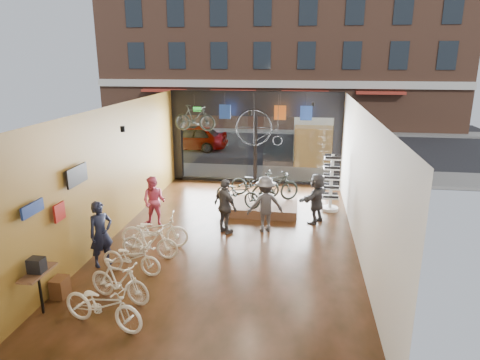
% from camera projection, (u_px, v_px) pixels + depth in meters
% --- Properties ---
extents(ground_plane, '(7.00, 12.00, 0.04)m').
position_uv_depth(ground_plane, '(232.00, 240.00, 12.48)').
color(ground_plane, black).
rests_on(ground_plane, ground).
extents(ceiling, '(7.00, 12.00, 0.04)m').
position_uv_depth(ceiling, '(232.00, 107.00, 11.42)').
color(ceiling, black).
rests_on(ceiling, ground).
extents(wall_left, '(0.04, 12.00, 3.80)m').
position_uv_depth(wall_left, '(113.00, 172.00, 12.44)').
color(wall_left, olive).
rests_on(wall_left, ground).
extents(wall_right, '(0.04, 12.00, 3.80)m').
position_uv_depth(wall_right, '(361.00, 181.00, 11.47)').
color(wall_right, beige).
rests_on(wall_right, ground).
extents(wall_back, '(7.00, 0.04, 3.80)m').
position_uv_depth(wall_back, '(166.00, 286.00, 6.23)').
color(wall_back, beige).
rests_on(wall_back, ground).
extents(storefront, '(7.00, 0.26, 3.80)m').
position_uv_depth(storefront, '(255.00, 138.00, 17.66)').
color(storefront, black).
rests_on(storefront, ground).
extents(exit_sign, '(0.35, 0.06, 0.18)m').
position_uv_depth(exit_sign, '(197.00, 109.00, 17.55)').
color(exit_sign, '#198C26').
rests_on(exit_sign, storefront).
extents(street_road, '(30.00, 18.00, 0.02)m').
position_uv_depth(street_road, '(271.00, 142.00, 26.74)').
color(street_road, black).
rests_on(street_road, ground).
extents(sidewalk_near, '(30.00, 2.40, 0.12)m').
position_uv_depth(sidewalk_near, '(258.00, 173.00, 19.31)').
color(sidewalk_near, slate).
rests_on(sidewalk_near, ground).
extents(sidewalk_far, '(30.00, 2.00, 0.12)m').
position_uv_depth(sidewalk_far, '(275.00, 130.00, 30.53)').
color(sidewalk_far, slate).
rests_on(sidewalk_far, ground).
extents(opposite_building, '(26.00, 5.00, 14.00)m').
position_uv_depth(opposite_building, '(279.00, 30.00, 30.98)').
color(opposite_building, brown).
rests_on(opposite_building, ground).
extents(street_car, '(4.17, 1.68, 1.42)m').
position_uv_depth(street_car, '(190.00, 137.00, 24.29)').
color(street_car, gray).
rests_on(street_car, street_road).
extents(box_truck, '(2.38, 7.13, 2.81)m').
position_uv_depth(box_truck, '(317.00, 131.00, 22.17)').
color(box_truck, silver).
rests_on(box_truck, street_road).
extents(floor_bike_0, '(1.92, 1.05, 0.96)m').
position_uv_depth(floor_bike_0, '(103.00, 305.00, 8.32)').
color(floor_bike_0, '#EFE6CF').
rests_on(floor_bike_0, ground_plane).
extents(floor_bike_1, '(1.62, 0.87, 0.94)m').
position_uv_depth(floor_bike_1, '(119.00, 281.00, 9.21)').
color(floor_bike_1, '#EFE6CF').
rests_on(floor_bike_1, ground_plane).
extents(floor_bike_2, '(1.62, 0.76, 0.82)m').
position_uv_depth(floor_bike_2, '(131.00, 258.00, 10.41)').
color(floor_bike_2, '#EFE6CF').
rests_on(floor_bike_2, ground_plane).
extents(floor_bike_3, '(1.53, 0.46, 0.91)m').
position_uv_depth(floor_bike_3, '(150.00, 242.00, 11.17)').
color(floor_bike_3, '#EFE6CF').
rests_on(floor_bike_3, ground_plane).
extents(floor_bike_4, '(1.93, 0.95, 0.97)m').
position_uv_depth(floor_bike_4, '(155.00, 231.00, 11.82)').
color(floor_bike_4, '#EFE6CF').
rests_on(floor_bike_4, ground_plane).
extents(display_platform, '(2.40, 1.80, 0.30)m').
position_uv_depth(display_platform, '(262.00, 206.00, 14.75)').
color(display_platform, brown).
rests_on(display_platform, ground_plane).
extents(display_bike_left, '(1.81, 1.25, 0.90)m').
position_uv_depth(display_bike_left, '(238.00, 193.00, 14.26)').
color(display_bike_left, black).
rests_on(display_bike_left, display_platform).
extents(display_bike_mid, '(1.78, 1.27, 1.05)m').
position_uv_depth(display_bike_mid, '(275.00, 187.00, 14.64)').
color(display_bike_mid, black).
rests_on(display_bike_mid, display_platform).
extents(display_bike_right, '(1.86, 0.89, 0.94)m').
position_uv_depth(display_bike_right, '(255.00, 183.00, 15.29)').
color(display_bike_right, black).
rests_on(display_bike_right, display_platform).
extents(customer_0, '(0.70, 0.74, 1.70)m').
position_uv_depth(customer_0, '(101.00, 234.00, 10.70)').
color(customer_0, '#161C33').
rests_on(customer_0, ground_plane).
extents(customer_1, '(0.81, 0.66, 1.58)m').
position_uv_depth(customer_1, '(154.00, 201.00, 13.30)').
color(customer_1, '#CC4C72').
rests_on(customer_1, ground_plane).
extents(customer_2, '(1.01, 0.96, 1.68)m').
position_uv_depth(customer_2, '(225.00, 206.00, 12.69)').
color(customer_2, '#3F3F44').
rests_on(customer_2, ground_plane).
extents(customer_3, '(1.25, 0.96, 1.71)m').
position_uv_depth(customer_3, '(265.00, 204.00, 12.85)').
color(customer_3, '#3F3F44').
rests_on(customer_3, ground_plane).
extents(customer_5, '(1.17, 1.54, 1.62)m').
position_uv_depth(customer_5, '(316.00, 198.00, 13.52)').
color(customer_5, '#3F3F44').
rests_on(customer_5, ground_plane).
extents(sunglasses_rack, '(0.59, 0.49, 1.97)m').
position_uv_depth(sunglasses_rack, '(331.00, 183.00, 14.57)').
color(sunglasses_rack, white).
rests_on(sunglasses_rack, ground_plane).
extents(wall_merch, '(0.40, 2.40, 2.60)m').
position_uv_depth(wall_merch, '(52.00, 240.00, 9.26)').
color(wall_merch, navy).
rests_on(wall_merch, wall_left).
extents(penny_farthing, '(1.72, 0.06, 1.37)m').
position_uv_depth(penny_farthing, '(261.00, 129.00, 16.12)').
color(penny_farthing, black).
rests_on(penny_farthing, ceiling).
extents(hung_bike, '(1.61, 0.58, 0.95)m').
position_uv_depth(hung_bike, '(195.00, 118.00, 15.95)').
color(hung_bike, black).
rests_on(hung_bike, ceiling).
extents(jersey_left, '(0.45, 0.03, 0.55)m').
position_uv_depth(jersey_left, '(225.00, 112.00, 16.73)').
color(jersey_left, '#1E3F99').
rests_on(jersey_left, ceiling).
extents(jersey_mid, '(0.45, 0.03, 0.55)m').
position_uv_depth(jersey_mid, '(280.00, 113.00, 16.43)').
color(jersey_mid, '#CC5919').
rests_on(jersey_mid, ceiling).
extents(jersey_right, '(0.45, 0.03, 0.55)m').
position_uv_depth(jersey_right, '(306.00, 113.00, 16.30)').
color(jersey_right, '#1E3F99').
rests_on(jersey_right, ceiling).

